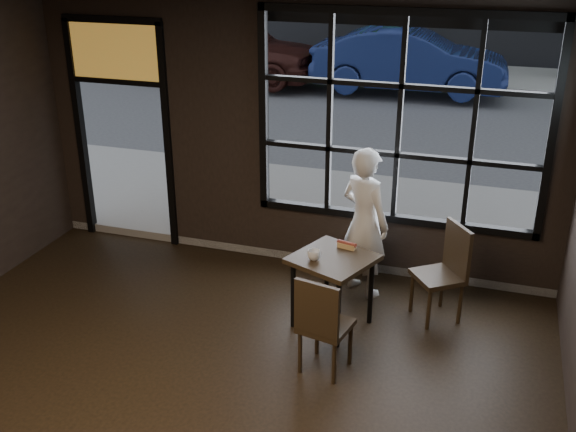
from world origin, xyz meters
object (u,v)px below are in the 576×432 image
(man, at_px, (365,222))
(navy_car, at_px, (409,61))
(chair_near, at_px, (326,322))
(cafe_table, at_px, (332,291))

(man, height_order, navy_car, man)
(chair_near, xyz_separation_m, man, (0.02, 1.48, 0.34))
(cafe_table, bearing_deg, chair_near, -57.71)
(man, distance_m, navy_car, 9.42)
(man, bearing_deg, cafe_table, 109.56)
(cafe_table, distance_m, chair_near, 0.74)
(cafe_table, height_order, navy_car, navy_car)
(cafe_table, distance_m, navy_car, 10.17)
(chair_near, bearing_deg, navy_car, -73.74)
(chair_near, bearing_deg, cafe_table, -68.58)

